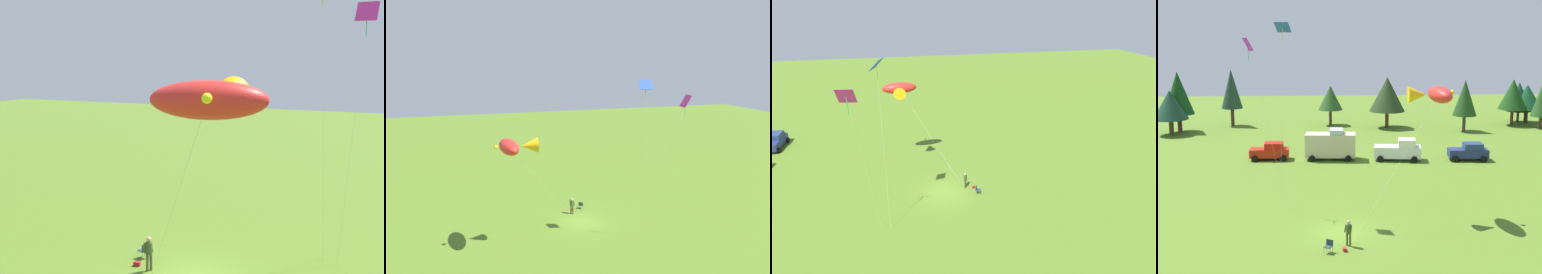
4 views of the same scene
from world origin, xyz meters
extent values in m
plane|color=#527322|center=(0.00, 0.00, 0.00)|extent=(160.00, 160.00, 0.00)
cylinder|color=#4D502A|center=(0.52, -2.37, 0.42)|extent=(0.14, 0.14, 0.85)
cylinder|color=#4D502A|center=(0.32, -2.27, 0.42)|extent=(0.14, 0.14, 0.85)
cylinder|color=#3D4F24|center=(0.42, -2.32, 1.16)|extent=(0.46, 0.46, 0.62)
sphere|color=tan|center=(0.42, -2.32, 1.62)|extent=(0.24, 0.24, 0.24)
cylinder|color=#3D4F24|center=(0.57, -2.47, 1.19)|extent=(0.18, 0.15, 0.56)
cylinder|color=#3D4F24|center=(0.22, -2.29, 1.19)|extent=(0.20, 0.16, 0.56)
cube|color=#263743|center=(-0.92, -3.39, 0.42)|extent=(0.64, 0.64, 0.04)
cube|color=#263743|center=(-0.83, -3.19, 0.62)|extent=(0.45, 0.25, 0.40)
cylinder|color=#A5A8AD|center=(-0.83, -3.67, 0.21)|extent=(0.03, 0.03, 0.42)
cylinder|color=#A5A8AD|center=(-1.21, -3.48, 0.21)|extent=(0.03, 0.03, 0.42)
cylinder|color=#A5A8AD|center=(-0.64, -3.29, 0.21)|extent=(0.03, 0.03, 0.42)
cylinder|color=#A5A8AD|center=(-1.02, -3.10, 0.21)|extent=(0.03, 0.03, 0.42)
cube|color=maroon|center=(0.13, -3.18, 0.11)|extent=(0.27, 0.35, 0.22)
cube|color=navy|center=(14.56, 20.42, 0.79)|extent=(4.29, 2.02, 0.90)
cube|color=navy|center=(15.06, 20.39, 1.56)|extent=(2.08, 1.76, 0.65)
cylinder|color=black|center=(16.12, 21.33, 0.34)|extent=(0.69, 0.25, 0.68)
cylinder|color=black|center=(16.02, 19.35, 0.34)|extent=(0.69, 0.25, 0.68)
cylinder|color=black|center=(13.00, 19.51, 0.34)|extent=(0.69, 0.25, 0.68)
ellipsoid|color=red|center=(7.46, 3.59, 9.16)|extent=(1.83, 3.91, 1.24)
cone|color=yellow|center=(5.77, 3.59, 9.16)|extent=(1.32, 1.28, 1.28)
sphere|color=yellow|center=(8.49, 3.99, 9.30)|extent=(0.31, 0.31, 0.31)
cylinder|color=silver|center=(4.03, 0.77, 4.58)|extent=(6.87, 5.65, 9.16)
cylinder|color=#4C3823|center=(0.60, -2.05, 0.00)|extent=(0.04, 0.04, 0.01)
cube|color=#D62E99|center=(-6.79, 6.63, 12.74)|extent=(0.73, 1.20, 1.00)
cylinder|color=green|center=(-6.79, 6.63, 12.07)|extent=(0.04, 0.04, 1.12)
cylinder|color=silver|center=(-5.44, 6.33, 6.37)|extent=(2.71, 0.61, 12.74)
cylinder|color=#4C3823|center=(-4.09, 6.04, 0.00)|extent=(0.04, 0.04, 0.01)
cube|color=blue|center=(-4.00, 4.85, 14.02)|extent=(1.27, 1.08, 0.77)
cylinder|color=yellow|center=(-4.00, 4.85, 13.37)|extent=(0.04, 0.04, 1.08)
cylinder|color=silver|center=(-4.26, 5.06, 7.01)|extent=(0.53, 0.44, 14.02)
cylinder|color=#4C3823|center=(-4.52, 5.27, 0.00)|extent=(0.04, 0.04, 0.01)
camera|label=1|loc=(22.46, 9.66, 10.51)|focal=50.00mm
camera|label=2|loc=(10.87, 33.42, 16.18)|focal=35.00mm
camera|label=3|loc=(-25.33, 3.19, 18.14)|focal=28.00mm
camera|label=4|loc=(-1.32, -35.01, 13.77)|focal=50.00mm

